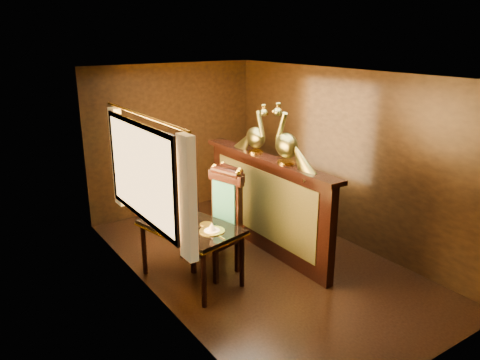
{
  "coord_description": "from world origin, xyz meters",
  "views": [
    {
      "loc": [
        -3.41,
        -4.56,
        2.97
      ],
      "look_at": [
        -0.09,
        0.34,
        1.1
      ],
      "focal_mm": 35.0,
      "sensor_mm": 36.0,
      "label": 1
    }
  ],
  "objects_px": {
    "chair_right": "(226,210)",
    "peacock_right": "(256,128)",
    "chair_left": "(222,218)",
    "peacock_left": "(287,135)",
    "dining_table": "(190,230)"
  },
  "relations": [
    {
      "from": "chair_right",
      "to": "peacock_right",
      "type": "bearing_deg",
      "value": 9.63
    },
    {
      "from": "chair_right",
      "to": "peacock_left",
      "type": "bearing_deg",
      "value": -46.18
    },
    {
      "from": "chair_left",
      "to": "peacock_left",
      "type": "bearing_deg",
      "value": -31.01
    },
    {
      "from": "dining_table",
      "to": "peacock_right",
      "type": "relative_size",
      "value": 1.98
    },
    {
      "from": "peacock_right",
      "to": "chair_right",
      "type": "bearing_deg",
      "value": -166.98
    },
    {
      "from": "chair_left",
      "to": "chair_right",
      "type": "height_order",
      "value": "chair_left"
    },
    {
      "from": "chair_left",
      "to": "peacock_right",
      "type": "height_order",
      "value": "peacock_right"
    },
    {
      "from": "dining_table",
      "to": "chair_right",
      "type": "xyz_separation_m",
      "value": [
        0.72,
        0.32,
        0.01
      ]
    },
    {
      "from": "chair_left",
      "to": "peacock_right",
      "type": "relative_size",
      "value": 1.95
    },
    {
      "from": "peacock_left",
      "to": "peacock_right",
      "type": "bearing_deg",
      "value": 90.0
    },
    {
      "from": "chair_right",
      "to": "peacock_left",
      "type": "height_order",
      "value": "peacock_left"
    },
    {
      "from": "chair_left",
      "to": "peacock_right",
      "type": "bearing_deg",
      "value": 12.38
    },
    {
      "from": "chair_right",
      "to": "peacock_right",
      "type": "relative_size",
      "value": 1.85
    },
    {
      "from": "peacock_right",
      "to": "dining_table",
      "type": "bearing_deg",
      "value": -160.76
    },
    {
      "from": "chair_left",
      "to": "peacock_right",
      "type": "distance_m",
      "value": 1.36
    }
  ]
}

